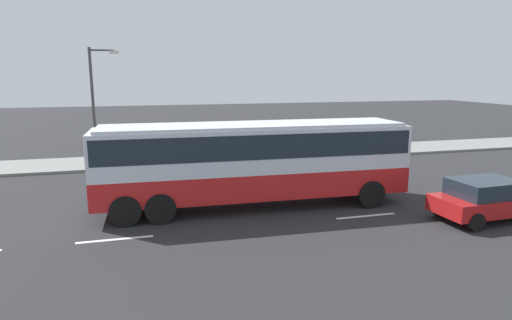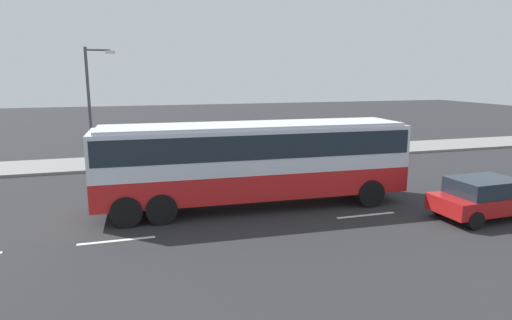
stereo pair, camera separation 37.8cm
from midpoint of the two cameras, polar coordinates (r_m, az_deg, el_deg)
ground_plane at (r=17.46m, az=-7.41°, el=-6.30°), size 120.00×120.00×0.00m
sidewalk_curb at (r=27.07m, az=-10.80°, el=0.04°), size 80.00×4.00×0.15m
coach_bus at (r=17.06m, az=-0.89°, el=0.57°), size 12.26×3.07×3.34m
car_red_compact at (r=18.00m, az=27.50°, el=-4.35°), size 4.24×2.09×1.50m
pedestrian_near_curb at (r=28.06m, az=1.86°, el=2.89°), size 0.32×0.32×1.76m
street_lamp at (r=25.04m, az=-21.15°, el=7.37°), size 1.57×0.24×6.48m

